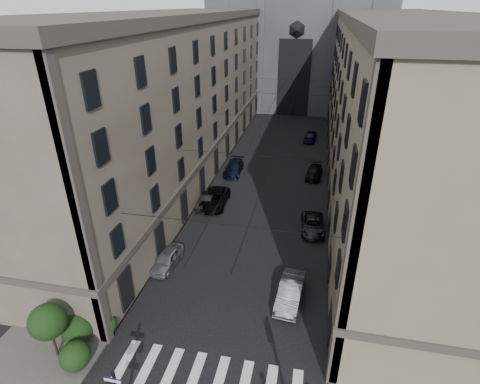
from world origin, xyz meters
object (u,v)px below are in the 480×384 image
Objects in this scene: car_left_near at (167,259)px; car_left_far at (234,168)px; gothic_tower at (302,14)px; car_right_near at (290,292)px; car_right_far at (310,137)px; car_left_midfar at (215,199)px; car_right_midfar at (314,172)px; car_right_midnear at (313,225)px; car_left_midnear at (206,201)px.

car_left_far is (1.20, 19.89, 0.03)m from car_left_near.
car_left_near is 0.82× the size of car_left_far.
gothic_tower is 64.95m from car_right_near.
car_left_far is 23.74m from car_right_near.
gothic_tower is at bearing 98.86° from car_right_near.
car_right_far is (10.39, 34.67, 0.04)m from car_left_near.
car_right_midfar is at bearing 41.85° from car_left_midfar.
gothic_tower reaches higher than car_right_midnear.
car_left_midfar is (0.85, 0.55, 0.11)m from car_left_midnear.
car_right_far is at bearing 88.72° from car_right_midnear.
car_left_midnear is 0.84× the size of car_right_midnear.
car_right_midnear is 26.65m from car_right_far.
car_right_midfar is 1.03× the size of car_right_far.
car_left_near reaches higher than car_right_midnear.
car_left_midfar is at bearing 160.19° from car_right_midnear.
car_right_midnear reaches higher than car_right_midfar.
car_left_far reaches higher than car_right_midfar.
car_left_midfar is at bearing 88.91° from car_left_near.
car_right_far is (9.28, 23.63, -0.02)m from car_left_midfar.
car_left_midfar reaches higher than car_left_midnear.
car_left_far is at bearing 91.19° from car_left_near.
car_left_midfar is at bearing -130.93° from car_right_midfar.
car_right_far is (-1.30, 26.62, 0.09)m from car_right_midnear.
car_left_near is 0.88× the size of car_right_midnear.
car_left_far is at bearing -169.38° from car_right_midfar.
car_left_near reaches higher than car_right_midfar.
car_right_midfar is at bearing -80.27° from car_right_far.
car_left_midfar is at bearing 32.76° from car_left_midnear.
gothic_tower is 13.02× the size of car_right_midfar.
car_right_midfar is (-0.27, 12.71, -0.00)m from car_right_midnear.
car_left_near is 10.58m from car_right_near.
car_right_near reaches higher than car_right_far.
car_right_near is 22.78m from car_right_midfar.
car_right_far is (10.13, 24.19, 0.09)m from car_left_midnear.
car_left_midnear is at bearing 93.21° from car_left_near.
car_left_near is 23.69m from car_right_midfar.
car_left_midfar is at bearing -95.86° from gothic_tower.
car_left_midnear is 26.22m from car_right_far.
car_right_far reaches higher than car_right_midnear.
car_left_far is 10.25m from car_right_midfar.
car_left_midnear is 1.02m from car_left_midfar.
car_left_midnear is at bearing -131.61° from car_right_midfar.
gothic_tower is at bearing 104.72° from car_right_far.
car_left_far is 1.13× the size of car_right_midfar.
car_left_midnear is at bearing 134.08° from car_right_near.
car_left_far is at bearing 117.80° from car_right_near.
gothic_tower is at bearing 82.65° from car_left_midfar.
car_left_far is at bearing 83.99° from car_left_midnear.
gothic_tower is 12.42× the size of car_right_midnear.
car_right_midnear is at bearing -83.03° from car_right_midfar.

